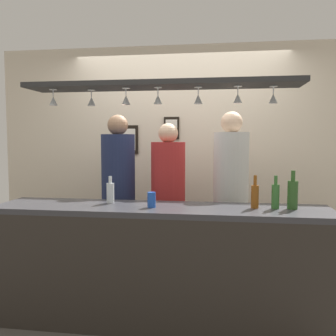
{
  "coord_description": "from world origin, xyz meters",
  "views": [
    {
      "loc": [
        0.48,
        -3.2,
        1.51
      ],
      "look_at": [
        0.0,
        0.1,
        1.24
      ],
      "focal_mm": 38.83,
      "sensor_mm": 36.0,
      "label": 1
    }
  ],
  "objects_px": {
    "drink_can": "(151,200)",
    "picture_frame_lower_pair": "(230,143)",
    "person_middle_red_shirt": "(168,190)",
    "bottle_soda_clear": "(110,192)",
    "person_left_navy_shirt": "(118,183)",
    "person_right_white_patterned_shirt": "(231,184)",
    "picture_frame_caricature": "(127,140)",
    "bottle_beer_amber_tall": "(255,196)",
    "bottle_beer_green_import": "(275,196)",
    "bottle_champagne_green": "(293,194)",
    "picture_frame_crest": "(172,128)"
  },
  "relations": [
    {
      "from": "drink_can",
      "to": "picture_frame_lower_pair",
      "type": "distance_m",
      "value": 1.65
    },
    {
      "from": "person_middle_red_shirt",
      "to": "bottle_soda_clear",
      "type": "relative_size",
      "value": 7.25
    },
    {
      "from": "person_left_navy_shirt",
      "to": "person_right_white_patterned_shirt",
      "type": "bearing_deg",
      "value": 0.0
    },
    {
      "from": "bottle_soda_clear",
      "to": "picture_frame_caricature",
      "type": "relative_size",
      "value": 0.68
    },
    {
      "from": "bottle_beer_amber_tall",
      "to": "person_left_navy_shirt",
      "type": "bearing_deg",
      "value": 152.4
    },
    {
      "from": "bottle_beer_green_import",
      "to": "bottle_soda_clear",
      "type": "height_order",
      "value": "bottle_beer_green_import"
    },
    {
      "from": "picture_frame_lower_pair",
      "to": "bottle_champagne_green",
      "type": "bearing_deg",
      "value": -71.65
    },
    {
      "from": "person_right_white_patterned_shirt",
      "to": "drink_can",
      "type": "xyz_separation_m",
      "value": [
        -0.64,
        -0.76,
        -0.04
      ]
    },
    {
      "from": "person_left_navy_shirt",
      "to": "picture_frame_caricature",
      "type": "bearing_deg",
      "value": 96.69
    },
    {
      "from": "drink_can",
      "to": "picture_frame_crest",
      "type": "xyz_separation_m",
      "value": [
        -0.04,
        1.46,
        0.61
      ]
    },
    {
      "from": "person_right_white_patterned_shirt",
      "to": "bottle_soda_clear",
      "type": "bearing_deg",
      "value": -148.69
    },
    {
      "from": "bottle_beer_amber_tall",
      "to": "person_middle_red_shirt",
      "type": "bearing_deg",
      "value": 139.14
    },
    {
      "from": "person_left_navy_shirt",
      "to": "bottle_beer_green_import",
      "type": "bearing_deg",
      "value": -25.0
    },
    {
      "from": "person_left_navy_shirt",
      "to": "bottle_soda_clear",
      "type": "distance_m",
      "value": 0.63
    },
    {
      "from": "bottle_beer_amber_tall",
      "to": "bottle_soda_clear",
      "type": "bearing_deg",
      "value": 177.27
    },
    {
      "from": "bottle_champagne_green",
      "to": "picture_frame_lower_pair",
      "type": "bearing_deg",
      "value": 108.35
    },
    {
      "from": "bottle_beer_amber_tall",
      "to": "drink_can",
      "type": "relative_size",
      "value": 2.13
    },
    {
      "from": "bottle_champagne_green",
      "to": "picture_frame_caricature",
      "type": "xyz_separation_m",
      "value": [
        -1.67,
        1.36,
        0.42
      ]
    },
    {
      "from": "person_middle_red_shirt",
      "to": "bottle_beer_amber_tall",
      "type": "relative_size",
      "value": 6.41
    },
    {
      "from": "bottle_soda_clear",
      "to": "picture_frame_caricature",
      "type": "distance_m",
      "value": 1.4
    },
    {
      "from": "drink_can",
      "to": "picture_frame_crest",
      "type": "height_order",
      "value": "picture_frame_crest"
    },
    {
      "from": "bottle_soda_clear",
      "to": "picture_frame_lower_pair",
      "type": "bearing_deg",
      "value": 52.14
    },
    {
      "from": "picture_frame_lower_pair",
      "to": "picture_frame_crest",
      "type": "height_order",
      "value": "picture_frame_crest"
    },
    {
      "from": "picture_frame_lower_pair",
      "to": "bottle_soda_clear",
      "type": "bearing_deg",
      "value": -127.86
    },
    {
      "from": "picture_frame_caricature",
      "to": "person_middle_red_shirt",
      "type": "bearing_deg",
      "value": -49.42
    },
    {
      "from": "person_middle_red_shirt",
      "to": "bottle_champagne_green",
      "type": "xyz_separation_m",
      "value": [
        1.07,
        -0.67,
        0.08
      ]
    },
    {
      "from": "bottle_beer_amber_tall",
      "to": "picture_frame_caricature",
      "type": "bearing_deg",
      "value": 135.13
    },
    {
      "from": "person_middle_red_shirt",
      "to": "bottle_beer_green_import",
      "type": "relative_size",
      "value": 6.41
    },
    {
      "from": "bottle_soda_clear",
      "to": "drink_can",
      "type": "bearing_deg",
      "value": -20.09
    },
    {
      "from": "person_left_navy_shirt",
      "to": "person_middle_red_shirt",
      "type": "bearing_deg",
      "value": 0.0
    },
    {
      "from": "person_middle_red_shirt",
      "to": "picture_frame_lower_pair",
      "type": "xyz_separation_m",
      "value": [
        0.62,
        0.69,
        0.46
      ]
    },
    {
      "from": "bottle_soda_clear",
      "to": "bottle_champagne_green",
      "type": "distance_m",
      "value": 1.48
    },
    {
      "from": "picture_frame_lower_pair",
      "to": "picture_frame_caricature",
      "type": "relative_size",
      "value": 0.88
    },
    {
      "from": "person_right_white_patterned_shirt",
      "to": "picture_frame_lower_pair",
      "type": "relative_size",
      "value": 5.92
    },
    {
      "from": "person_left_navy_shirt",
      "to": "person_right_white_patterned_shirt",
      "type": "xyz_separation_m",
      "value": [
        1.13,
        0.0,
        0.01
      ]
    },
    {
      "from": "bottle_beer_amber_tall",
      "to": "bottle_champagne_green",
      "type": "relative_size",
      "value": 0.87
    },
    {
      "from": "person_middle_red_shirt",
      "to": "picture_frame_crest",
      "type": "height_order",
      "value": "picture_frame_crest"
    },
    {
      "from": "bottle_champagne_green",
      "to": "drink_can",
      "type": "xyz_separation_m",
      "value": [
        -1.1,
        -0.09,
        -0.06
      ]
    },
    {
      "from": "person_middle_red_shirt",
      "to": "bottle_beer_green_import",
      "type": "distance_m",
      "value": 1.16
    },
    {
      "from": "bottle_beer_green_import",
      "to": "picture_frame_lower_pair",
      "type": "relative_size",
      "value": 0.87
    },
    {
      "from": "person_left_navy_shirt",
      "to": "drink_can",
      "type": "xyz_separation_m",
      "value": [
        0.49,
        -0.76,
        -0.03
      ]
    },
    {
      "from": "bottle_beer_amber_tall",
      "to": "picture_frame_lower_pair",
      "type": "xyz_separation_m",
      "value": [
        -0.17,
        1.37,
        0.39
      ]
    },
    {
      "from": "person_left_navy_shirt",
      "to": "picture_frame_caricature",
      "type": "height_order",
      "value": "person_left_navy_shirt"
    },
    {
      "from": "bottle_soda_clear",
      "to": "bottle_beer_amber_tall",
      "type": "bearing_deg",
      "value": -2.73
    },
    {
      "from": "bottle_beer_amber_tall",
      "to": "picture_frame_caricature",
      "type": "height_order",
      "value": "picture_frame_caricature"
    },
    {
      "from": "person_left_navy_shirt",
      "to": "bottle_beer_green_import",
      "type": "relative_size",
      "value": 6.75
    },
    {
      "from": "bottle_beer_green_import",
      "to": "bottle_beer_amber_tall",
      "type": "height_order",
      "value": "same"
    },
    {
      "from": "person_middle_red_shirt",
      "to": "picture_frame_crest",
      "type": "distance_m",
      "value": 0.94
    },
    {
      "from": "bottle_champagne_green",
      "to": "picture_frame_lower_pair",
      "type": "relative_size",
      "value": 1.0
    },
    {
      "from": "person_left_navy_shirt",
      "to": "bottle_beer_amber_tall",
      "type": "distance_m",
      "value": 1.46
    }
  ]
}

